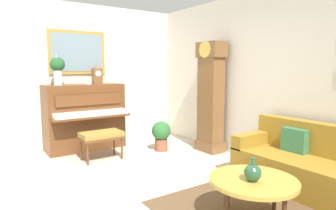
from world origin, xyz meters
The scene contains 13 objects.
ground_plane centered at (0.00, 0.00, -0.05)m, with size 6.40×6.00×0.10m, color beige.
wall_left centered at (-2.60, 0.01, 1.41)m, with size 0.13×4.90×2.80m.
wall_back centered at (0.00, 2.40, 1.40)m, with size 5.30×0.13×2.80m.
piano centered at (-2.23, 0.22, 0.63)m, with size 0.87×1.44×1.25m.
piano_bench centered at (-1.39, 0.22, 0.41)m, with size 0.42×0.70×0.48m.
grandfather_clock centered at (-0.76, 2.10, 0.96)m, with size 0.52×0.34×2.03m.
couch centered at (1.32, 1.92, 0.31)m, with size 1.90×0.80×0.84m.
coffee_table centered at (1.40, 0.71, 0.41)m, with size 0.88×0.88×0.45m.
mantel_clock centered at (-2.23, 0.49, 1.42)m, with size 0.13×0.18×0.38m.
flower_vase centered at (-2.23, -0.24, 1.56)m, with size 0.26×0.26×0.58m.
teacup centered at (-2.19, 0.32, 1.27)m, with size 0.12×0.12×0.06m.
green_jug centered at (1.44, 0.65, 0.53)m, with size 0.17×0.17×0.24m.
potted_plant centered at (-1.29, 1.36, 0.32)m, with size 0.36×0.36×0.56m.
Camera 1 is at (3.26, -1.60, 1.55)m, focal length 31.46 mm.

